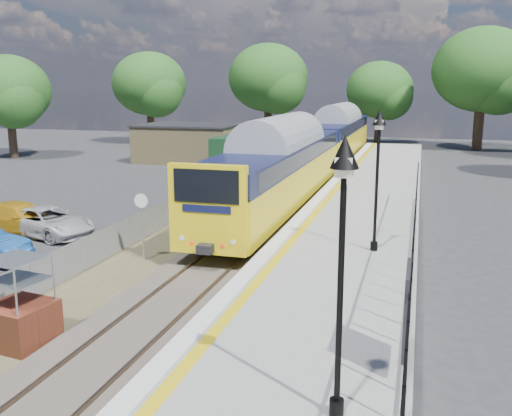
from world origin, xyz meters
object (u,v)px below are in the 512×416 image
at_px(brick_plinth, 19,304).
at_px(speed_sign, 142,217).
at_px(car_yellow, 21,218).
at_px(victorian_lamp_south, 343,214).
at_px(car_white, 48,222).
at_px(victorian_lamp_north, 378,147).
at_px(train, 317,146).

relative_size(brick_plinth, speed_sign, 0.90).
bearing_deg(car_yellow, victorian_lamp_south, -122.20).
distance_m(victorian_lamp_south, car_white, 18.37).
bearing_deg(victorian_lamp_north, car_yellow, 173.61).
distance_m(speed_sign, car_yellow, 7.47).
relative_size(brick_plinth, car_white, 0.52).
bearing_deg(victorian_lamp_north, train, 105.58).
bearing_deg(car_white, brick_plinth, -131.48).
xyz_separation_m(victorian_lamp_north, car_yellow, (-15.09, 1.69, -3.65)).
distance_m(victorian_lamp_south, brick_plinth, 8.94).
distance_m(victorian_lamp_north, car_yellow, 15.62).
bearing_deg(victorian_lamp_south, train, 100.74).
xyz_separation_m(victorian_lamp_south, car_yellow, (-15.29, 11.69, -3.65)).
distance_m(car_yellow, car_white, 1.49).
relative_size(train, speed_sign, 16.27).
height_order(car_yellow, car_white, car_yellow).
height_order(victorian_lamp_north, train, victorian_lamp_north).
relative_size(train, brick_plinth, 18.09).
relative_size(victorian_lamp_north, brick_plinth, 2.04).
distance_m(victorian_lamp_south, train, 29.59).
bearing_deg(victorian_lamp_north, victorian_lamp_south, -88.85).
xyz_separation_m(speed_sign, car_white, (-5.54, 2.19, -1.07)).
relative_size(speed_sign, car_white, 0.57).
distance_m(train, speed_sign, 19.87).
xyz_separation_m(victorian_lamp_north, speed_sign, (-8.07, -0.66, -2.62)).
relative_size(victorian_lamp_north, speed_sign, 1.83).
bearing_deg(car_yellow, car_white, -91.00).
height_order(brick_plinth, car_white, brick_plinth).
height_order(victorian_lamp_south, car_yellow, victorian_lamp_south).
xyz_separation_m(victorian_lamp_north, brick_plinth, (-7.80, -7.63, -3.21)).
distance_m(victorian_lamp_north, brick_plinth, 11.38).
bearing_deg(brick_plinth, car_white, 122.40).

